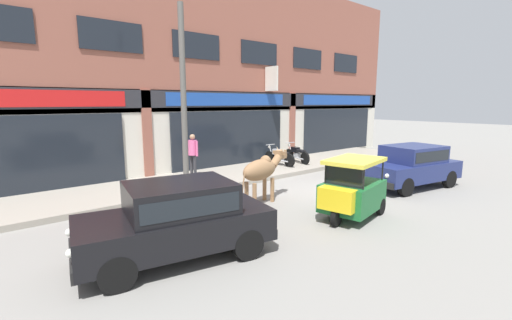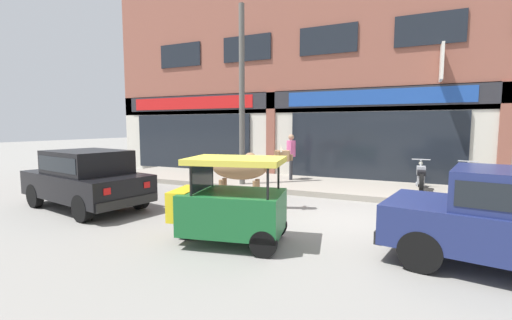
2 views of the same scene
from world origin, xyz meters
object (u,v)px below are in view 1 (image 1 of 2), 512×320
cow (262,170)px  car_1 (178,217)px  pedestrian (193,151)px  utility_pole (184,100)px  motorcycle_1 (297,154)px  motorcycle_0 (279,156)px  auto_rickshaw (351,193)px  car_0 (411,164)px

cow → car_1: cow is taller
pedestrian → utility_pole: bearing=-125.9°
cow → motorcycle_1: cow is taller
car_1 → motorcycle_0: bearing=34.5°
cow → pedestrian: pedestrian is taller
car_1 → auto_rickshaw: size_ratio=1.80×
cow → motorcycle_1: 6.29m
pedestrian → utility_pole: (-1.13, -1.56, 1.86)m
car_0 → car_1: size_ratio=1.00×
auto_rickshaw → motorcycle_0: 6.71m
car_0 → car_1: (-8.81, 0.14, 0.00)m
motorcycle_0 → pedestrian: pedestrian is taller
cow → auto_rickshaw: size_ratio=1.00×
utility_pole → motorcycle_1: bearing=10.9°
pedestrian → utility_pole: utility_pole is taller
car_0 → utility_pole: utility_pole is taller
utility_pole → pedestrian: bearing=54.1°
car_1 → auto_rickshaw: (4.48, -0.72, -0.15)m
car_0 → auto_rickshaw: 4.38m
car_0 → motorcycle_0: (-1.23, 5.36, -0.26)m
car_1 → motorcycle_1: size_ratio=2.11×
cow → car_0: bearing=-18.9°
car_1 → cow: bearing=25.4°
car_0 → car_1: bearing=179.1°
motorcycle_0 → utility_pole: (-5.28, -1.24, 2.46)m
cow → car_1: 3.91m
auto_rickshaw → motorcycle_1: auto_rickshaw is taller
motorcycle_1 → utility_pole: 6.97m
motorcycle_0 → car_1: bearing=-145.5°
cow → motorcycle_0: bearing=41.1°
utility_pole → auto_rickshaw: bearing=-65.2°
auto_rickshaw → utility_pole: bearing=114.8°
car_0 → auto_rickshaw: size_ratio=1.79×
motorcycle_0 → motorcycle_1: size_ratio=1.01×
cow → car_1: (-3.52, -1.68, -0.19)m
auto_rickshaw → motorcycle_1: size_ratio=1.18×
car_1 → motorcycle_1: car_1 is taller
cow → utility_pole: 3.29m
car_0 → pedestrian: 7.82m
motorcycle_1 → pedestrian: pedestrian is taller
car_0 → pedestrian: pedestrian is taller
auto_rickshaw → motorcycle_0: (3.11, 5.95, -0.11)m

